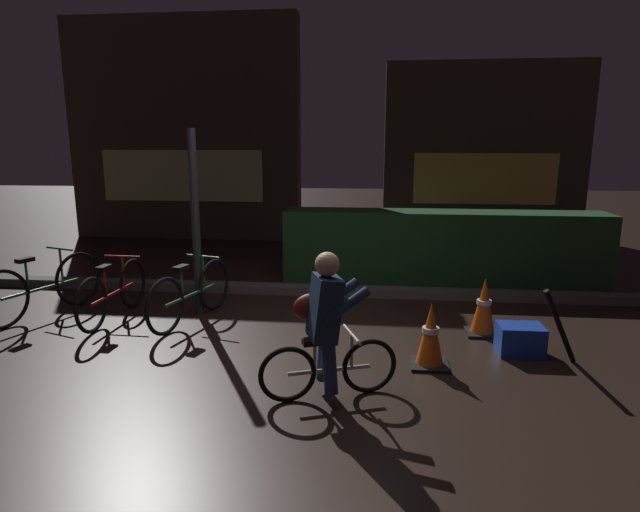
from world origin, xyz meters
TOP-DOWN VIEW (x-y plane):
  - ground_plane at (0.00, 0.00)m, footprint 40.00×40.00m
  - sidewalk_curb at (0.00, 2.20)m, footprint 12.00×0.24m
  - hedge_row at (1.80, 3.10)m, footprint 4.80×0.70m
  - storefront_left at (-3.44, 6.50)m, footprint 5.08×0.54m
  - storefront_right at (3.11, 7.20)m, footprint 4.35×0.54m
  - street_post at (-1.38, 1.20)m, footprint 0.10×0.10m
  - parked_bike_leftmost at (-3.25, 0.89)m, footprint 0.63×1.67m
  - parked_bike_left_mid at (-2.33, 0.88)m, footprint 0.46×1.59m
  - parked_bike_center_left at (-1.37, 0.90)m, footprint 0.53×1.59m
  - traffic_cone_near at (1.33, -0.10)m, footprint 0.36×0.36m
  - traffic_cone_far at (2.00, 0.84)m, footprint 0.36×0.36m
  - blue_crate at (2.27, 0.30)m, footprint 0.45×0.33m
  - cyclist at (0.40, -0.82)m, footprint 1.13×0.51m
  - closed_umbrella at (2.55, 0.05)m, footprint 0.43×0.23m

SIDE VIEW (x-z plane):
  - ground_plane at x=0.00m, z-range 0.00..0.00m
  - sidewalk_curb at x=0.00m, z-range 0.00..0.12m
  - blue_crate at x=2.27m, z-range 0.00..0.30m
  - traffic_cone_near at x=1.33m, z-range -0.01..0.62m
  - traffic_cone_far at x=2.00m, z-range -0.01..0.64m
  - parked_bike_left_mid at x=-2.33m, z-range -0.03..0.70m
  - parked_bike_center_left at x=-1.37m, z-range -0.03..0.72m
  - parked_bike_leftmost at x=-3.25m, z-range -0.04..0.77m
  - closed_umbrella at x=2.55m, z-range 0.00..0.77m
  - hedge_row at x=1.80m, z-range 0.00..1.09m
  - cyclist at x=0.40m, z-range 0.01..1.25m
  - street_post at x=-1.38m, z-range 0.00..2.26m
  - storefront_right at x=3.11m, z-range -0.01..3.80m
  - storefront_left at x=-3.44m, z-range -0.01..4.71m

